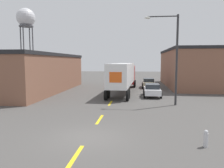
# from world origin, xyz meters

# --- Properties ---
(ground_plane) EXTENTS (160.00, 160.00, 0.00)m
(ground_plane) POSITION_xyz_m (0.00, 0.00, 0.00)
(ground_plane) COLOR #4C4947
(road_centerline) EXTENTS (0.20, 14.96, 0.01)m
(road_centerline) POSITION_xyz_m (0.00, 3.75, 0.00)
(road_centerline) COLOR yellow
(road_centerline) RESTS_ON ground_plane
(warehouse_left) EXTENTS (13.85, 20.10, 5.22)m
(warehouse_left) POSITION_xyz_m (-14.32, 17.35, 2.61)
(warehouse_left) COLOR brown
(warehouse_left) RESTS_ON ground_plane
(warehouse_right) EXTENTS (8.93, 18.35, 6.16)m
(warehouse_right) POSITION_xyz_m (11.86, 26.47, 3.09)
(warehouse_right) COLOR brown
(warehouse_right) RESTS_ON ground_plane
(semi_truck) EXTENTS (3.24, 15.36, 3.88)m
(semi_truck) POSITION_xyz_m (0.79, 18.14, 2.37)
(semi_truck) COLOR #B21919
(semi_truck) RESTS_ON ground_plane
(parked_car_right_far) EXTENTS (2.02, 4.26, 1.51)m
(parked_car_right_far) POSITION_xyz_m (4.39, 23.33, 0.80)
(parked_car_right_far) COLOR tan
(parked_car_right_far) RESTS_ON ground_plane
(parked_car_right_mid) EXTENTS (2.02, 4.26, 1.51)m
(parked_car_right_mid) POSITION_xyz_m (4.39, 14.66, 0.80)
(parked_car_right_mid) COLOR silver
(parked_car_right_mid) RESTS_ON ground_plane
(water_tower) EXTENTS (4.53, 4.53, 17.28)m
(water_tower) POSITION_xyz_m (-25.08, 41.32, 14.59)
(water_tower) COLOR #47474C
(water_tower) RESTS_ON ground_plane
(street_lamp) EXTENTS (3.14, 0.32, 8.42)m
(street_lamp) POSITION_xyz_m (5.90, 9.70, 4.92)
(street_lamp) COLOR #2D2D30
(street_lamp) RESTS_ON ground_plane
(fire_hydrant) EXTENTS (0.22, 0.22, 0.85)m
(fire_hydrant) POSITION_xyz_m (5.98, -0.64, 0.42)
(fire_hydrant) COLOR silver
(fire_hydrant) RESTS_ON ground_plane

